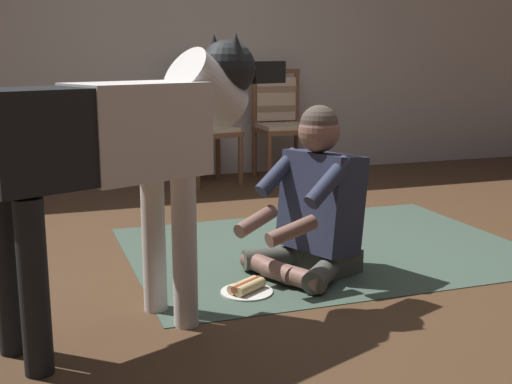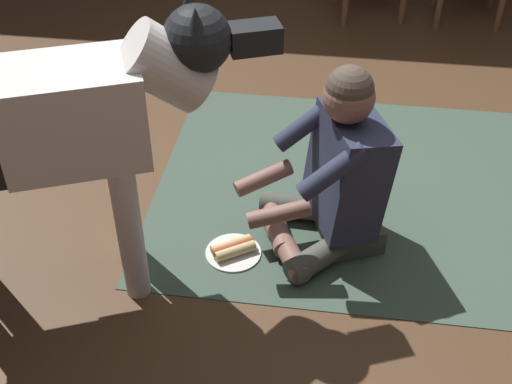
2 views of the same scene
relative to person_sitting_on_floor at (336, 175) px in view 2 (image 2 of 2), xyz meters
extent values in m
plane|color=#4E3421|center=(-0.01, 0.22, -0.36)|extent=(15.55, 15.55, 0.00)
cube|color=#3E5144|center=(0.25, 0.38, -0.35)|extent=(2.24, 1.67, 0.01)
cylinder|color=brown|center=(1.04, 2.32, -0.15)|extent=(0.04, 0.04, 0.42)
cylinder|color=brown|center=(0.63, 2.33, -0.15)|extent=(0.04, 0.04, 0.42)
cube|color=#4A4C43|center=(0.07, 0.03, -0.29)|extent=(0.35, 0.41, 0.12)
cylinder|color=#4A4C43|center=(-0.02, -0.18, -0.29)|extent=(0.35, 0.37, 0.11)
cylinder|color=#865C4F|center=(-0.18, -0.17, -0.30)|extent=(0.25, 0.36, 0.09)
cylinder|color=#4A4C43|center=(-0.14, 0.11, -0.29)|extent=(0.40, 0.13, 0.11)
cylinder|color=#865C4F|center=(-0.25, -0.01, -0.30)|extent=(0.20, 0.37, 0.09)
cube|color=#2A2F48|center=(0.05, 0.02, 0.01)|extent=(0.40, 0.47, 0.52)
cylinder|color=#2A2F48|center=(-0.01, -0.19, 0.16)|extent=(0.30, 0.19, 0.24)
cylinder|color=#865C4F|center=(-0.22, -0.22, -0.06)|extent=(0.28, 0.13, 0.12)
cylinder|color=#2A2F48|center=(-0.15, 0.13, 0.16)|extent=(0.30, 0.19, 0.24)
cylinder|color=#865C4F|center=(-0.31, 0.01, -0.06)|extent=(0.27, 0.20, 0.12)
sphere|color=#865C4F|center=(0.02, 0.01, 0.38)|extent=(0.21, 0.21, 0.21)
sphere|color=#4B3F36|center=(0.02, 0.01, 0.41)|extent=(0.19, 0.19, 0.19)
cylinder|color=silver|center=(-0.86, -0.23, -0.04)|extent=(0.10, 0.10, 0.63)
cylinder|color=silver|center=(-0.78, -0.44, -0.04)|extent=(0.10, 0.10, 0.63)
cube|color=silver|center=(-0.94, -0.39, 0.46)|extent=(0.59, 0.49, 0.37)
cylinder|color=silver|center=(-0.62, -0.26, 0.61)|extent=(0.43, 0.35, 0.36)
sphere|color=black|center=(-0.52, -0.21, 0.69)|extent=(0.25, 0.25, 0.25)
cube|color=black|center=(-0.33, -0.14, 0.67)|extent=(0.21, 0.17, 0.10)
cone|color=black|center=(-0.56, -0.15, 0.78)|extent=(0.11, 0.11, 0.11)
cone|color=black|center=(-0.50, -0.29, 0.78)|extent=(0.11, 0.11, 0.11)
cylinder|color=white|center=(-0.42, -0.17, -0.35)|extent=(0.25, 0.25, 0.01)
cylinder|color=#D9BC7C|center=(-0.41, -0.19, -0.32)|extent=(0.18, 0.14, 0.05)
cylinder|color=#D9BC7C|center=(-0.43, -0.16, -0.32)|extent=(0.18, 0.14, 0.05)
cylinder|color=#A6462D|center=(-0.42, -0.17, -0.31)|extent=(0.18, 0.14, 0.04)
camera|label=1|loc=(-1.36, -2.98, 0.75)|focal=46.27mm
camera|label=2|loc=(-0.01, -2.33, 1.74)|focal=47.60mm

